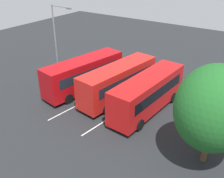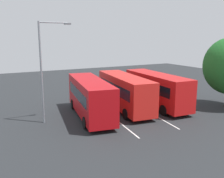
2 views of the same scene
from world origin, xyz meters
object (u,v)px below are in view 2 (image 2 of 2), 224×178
(street_lamp, at_px, (44,66))
(pedestrian, at_px, (116,85))
(bus_center_left, at_px, (125,91))
(bus_far_left, at_px, (156,89))
(bus_center_right, at_px, (90,97))

(street_lamp, bearing_deg, pedestrian, 35.37)
(pedestrian, bearing_deg, bus_center_left, -41.26)
(bus_far_left, relative_size, pedestrian, 5.37)
(bus_center_right, xyz_separation_m, street_lamp, (0.34, 3.89, 2.97))
(bus_center_right, xyz_separation_m, pedestrian, (7.66, -6.85, -0.84))
(bus_center_left, distance_m, street_lamp, 8.39)
(bus_far_left, height_order, bus_center_right, same)
(bus_center_left, height_order, street_lamp, street_lamp)
(bus_center_left, xyz_separation_m, pedestrian, (7.13, -2.90, -0.84))
(bus_center_left, bearing_deg, street_lamp, 99.05)
(bus_center_left, height_order, bus_center_right, same)
(bus_center_left, bearing_deg, pedestrian, -14.46)
(bus_far_left, xyz_separation_m, bus_center_right, (0.01, 7.48, 0.00))
(street_lamp, bearing_deg, bus_center_right, -3.94)
(bus_center_left, bearing_deg, bus_far_left, -91.04)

